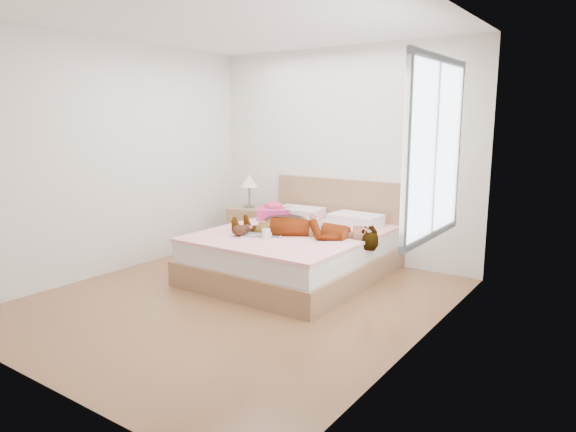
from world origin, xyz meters
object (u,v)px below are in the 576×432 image
object	(u,v)px
coffee_mug	(266,234)
nightstand	(250,225)
woman	(305,224)
bed	(297,250)
magazine	(263,235)
plush_toy	(241,230)
phone	(288,208)
towel	(274,212)

from	to	relation	value
coffee_mug	nightstand	bearing A→B (deg)	135.41
woman	bed	world-z (taller)	bed
bed	magazine	world-z (taller)	bed
woman	nightstand	distance (m)	1.52
woman	plush_toy	world-z (taller)	woman
coffee_mug	plush_toy	distance (m)	0.31
magazine	coffee_mug	distance (m)	0.17
phone	plush_toy	bearing A→B (deg)	-104.76
woman	phone	bearing A→B (deg)	-142.47
woman	towel	xyz separation A→B (m)	(-0.81, 0.53, -0.03)
magazine	nightstand	distance (m)	1.42
plush_toy	magazine	bearing A→B (deg)	37.19
woman	phone	distance (m)	0.64
woman	bed	size ratio (longest dim) A/B	0.78
phone	towel	xyz separation A→B (m)	(-0.31, 0.13, -0.09)
bed	nightstand	xyz separation A→B (m)	(-1.15, 0.56, 0.06)
woman	coffee_mug	bearing A→B (deg)	-40.00
bed	towel	world-z (taller)	bed
plush_toy	nightstand	size ratio (longest dim) A/B	0.23
woman	nightstand	bearing A→B (deg)	-131.10
plush_toy	nightstand	distance (m)	1.42
bed	woman	bearing A→B (deg)	-33.94
bed	plush_toy	xyz separation A→B (m)	(-0.34, -0.58, 0.30)
nightstand	towel	bearing A→B (deg)	-16.86
phone	coffee_mug	bearing A→B (deg)	-84.09
woman	nightstand	world-z (taller)	nightstand
plush_toy	towel	bearing A→B (deg)	106.56
phone	coffee_mug	world-z (taller)	phone
nightstand	woman	bearing A→B (deg)	-27.29
woman	plush_toy	xyz separation A→B (m)	(-0.51, -0.46, -0.05)
phone	towel	size ratio (longest dim) A/B	0.19
phone	bed	size ratio (longest dim) A/B	0.05
bed	coffee_mug	distance (m)	0.61
towel	magazine	size ratio (longest dim) A/B	1.01
towel	nightstand	size ratio (longest dim) A/B	0.50
coffee_mug	woman	bearing A→B (deg)	63.81
phone	plush_toy	world-z (taller)	phone
towel	magazine	distance (m)	0.97
woman	plush_toy	distance (m)	0.69
woman	bed	distance (m)	0.41
woman	magazine	size ratio (longest dim) A/B	3.21
towel	bed	bearing A→B (deg)	-32.90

